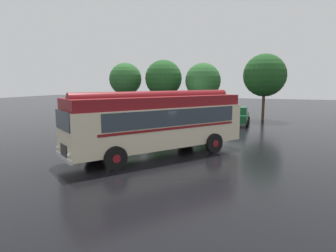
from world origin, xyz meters
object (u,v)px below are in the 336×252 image
vintage_bus (158,121)px  car_near_left (209,115)px  traffic_cone (78,151)px  car_mid_left (238,116)px  box_van (184,109)px

vintage_bus → car_near_left: size_ratio=2.21×
vintage_bus → traffic_cone: size_ratio=17.60×
car_near_left → vintage_bus: bearing=-88.5°
car_mid_left → traffic_cone: bearing=-112.2°
car_near_left → traffic_cone: (-3.54, -15.31, -0.57)m
car_mid_left → traffic_cone: 16.70m
vintage_bus → traffic_cone: (-3.90, -1.79, -1.62)m
traffic_cone → car_near_left: bearing=77.0°
vintage_bus → box_van: size_ratio=1.66×
car_near_left → car_mid_left: bearing=3.1°
box_van → traffic_cone: size_ratio=10.60×
car_near_left → box_van: box_van is taller
vintage_bus → box_van: (-2.70, 12.91, -0.53)m
box_van → traffic_cone: (-1.20, -14.69, -1.09)m
vintage_bus → traffic_cone: bearing=-155.4°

